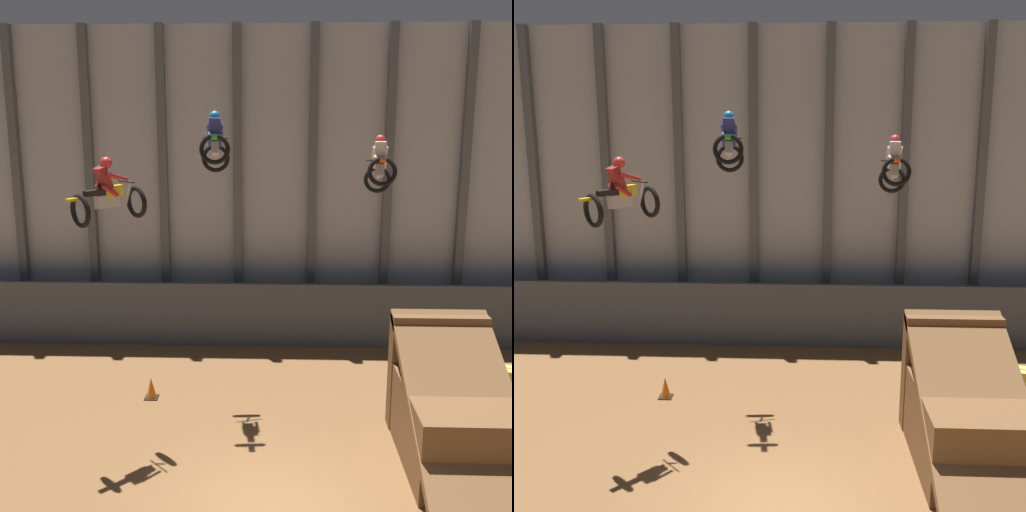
% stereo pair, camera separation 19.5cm
% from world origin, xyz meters
% --- Properties ---
extents(ground_plane, '(60.00, 60.00, 0.00)m').
position_xyz_m(ground_plane, '(0.00, 0.00, 0.00)').
color(ground_plane, brown).
extents(arena_back_wall, '(32.00, 0.40, 10.54)m').
position_xyz_m(arena_back_wall, '(0.00, 10.29, 5.27)').
color(arena_back_wall, '#A3A8B2').
rests_on(arena_back_wall, ground_plane).
extents(lower_barrier, '(31.36, 0.20, 2.15)m').
position_xyz_m(lower_barrier, '(0.00, 8.98, 1.07)').
color(lower_barrier, '#474C56').
rests_on(lower_barrier, ground_plane).
extents(dirt_ramp, '(2.26, 5.20, 3.03)m').
position_xyz_m(dirt_ramp, '(3.99, 2.11, 1.03)').
color(dirt_ramp, brown).
rests_on(dirt_ramp, ground_plane).
extents(rider_bike_left_air, '(1.58, 1.63, 1.48)m').
position_xyz_m(rider_bike_left_air, '(-3.56, 2.56, 5.76)').
color(rider_bike_left_air, black).
extents(rider_bike_center_air, '(0.87, 1.76, 1.58)m').
position_xyz_m(rider_bike_center_air, '(-1.45, 4.76, 6.80)').
color(rider_bike_center_air, black).
extents(rider_bike_right_air, '(0.86, 1.75, 1.59)m').
position_xyz_m(rider_bike_right_air, '(2.75, 5.51, 6.22)').
color(rider_bike_right_air, black).
extents(traffic_cone_arena_edge, '(0.36, 0.36, 0.58)m').
position_xyz_m(traffic_cone_arena_edge, '(-3.29, 4.79, 0.28)').
color(traffic_cone_arena_edge, black).
rests_on(traffic_cone_arena_edge, ground_plane).
extents(hay_bale_trackside, '(1.04, 0.84, 0.57)m').
position_xyz_m(hay_bale_trackside, '(6.33, 5.97, 0.28)').
color(hay_bale_trackside, '#CCB751').
rests_on(hay_bale_trackside, ground_plane).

